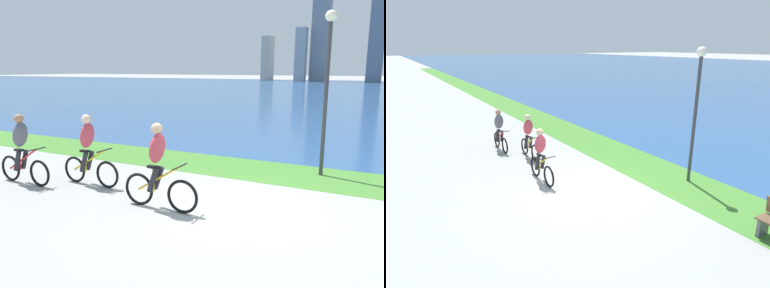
# 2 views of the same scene
# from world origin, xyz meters

# --- Properties ---
(ground_plane) EXTENTS (300.00, 300.00, 0.00)m
(ground_plane) POSITION_xyz_m (0.00, 0.00, 0.00)
(ground_plane) COLOR #9E9E99
(grass_strip_bayside) EXTENTS (120.00, 2.19, 0.01)m
(grass_strip_bayside) POSITION_xyz_m (0.00, 2.86, 0.00)
(grass_strip_bayside) COLOR #478433
(grass_strip_bayside) RESTS_ON ground
(cyclist_lead) EXTENTS (1.66, 0.52, 1.70)m
(cyclist_lead) POSITION_xyz_m (-1.34, -0.81, 0.84)
(cyclist_lead) COLOR black
(cyclist_lead) RESTS_ON ground
(cyclist_trailing) EXTENTS (1.64, 0.52, 1.68)m
(cyclist_trailing) POSITION_xyz_m (-3.63, -0.25, 0.84)
(cyclist_trailing) COLOR black
(cyclist_trailing) RESTS_ON ground
(cyclist_distant_rear) EXTENTS (1.64, 0.52, 1.67)m
(cyclist_distant_rear) POSITION_xyz_m (-5.10, -0.90, 0.83)
(cyclist_distant_rear) COLOR black
(cyclist_distant_rear) RESTS_ON ground
(lamppost_tall) EXTENTS (0.28, 0.28, 4.09)m
(lamppost_tall) POSITION_xyz_m (1.07, 3.17, 2.66)
(lamppost_tall) COLOR #38383D
(lamppost_tall) RESTS_ON ground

